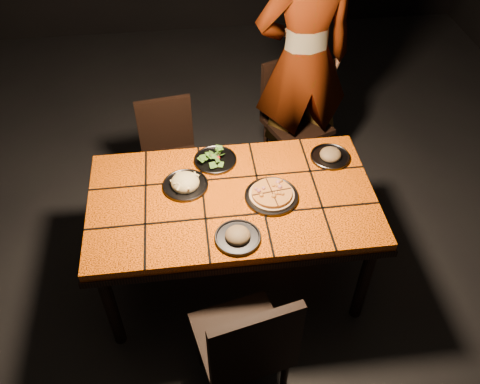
{
  "coord_description": "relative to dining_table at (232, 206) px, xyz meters",
  "views": [
    {
      "loc": [
        -0.2,
        -1.99,
        2.76
      ],
      "look_at": [
        0.04,
        -0.04,
        0.82
      ],
      "focal_mm": 38.0,
      "sensor_mm": 36.0,
      "label": 1
    }
  ],
  "objects": [
    {
      "name": "plate_pizza",
      "position": [
        0.22,
        -0.04,
        0.1
      ],
      "size": [
        0.3,
        0.3,
        0.04
      ],
      "color": "#313136",
      "rests_on": "dining_table"
    },
    {
      "name": "dining_table",
      "position": [
        0.0,
        0.0,
        0.0
      ],
      "size": [
        1.62,
        0.92,
        0.75
      ],
      "color": "#FF6508",
      "rests_on": "ground"
    },
    {
      "name": "plate_mushroom_a",
      "position": [
        -0.01,
        -0.31,
        0.1
      ],
      "size": [
        0.24,
        0.24,
        0.08
      ],
      "color": "#313136",
      "rests_on": "dining_table"
    },
    {
      "name": "diner",
      "position": [
        0.61,
        1.04,
        0.28
      ],
      "size": [
        0.74,
        0.53,
        1.91
      ],
      "primitive_type": "imported",
      "rotation": [
        0.0,
        0.0,
        3.24
      ],
      "color": "brown",
      "rests_on": "ground"
    },
    {
      "name": "chair_far_left",
      "position": [
        -0.36,
        0.78,
        -0.19
      ],
      "size": [
        0.43,
        0.43,
        0.84
      ],
      "rotation": [
        0.0,
        0.0,
        0.14
      ],
      "color": "black",
      "rests_on": "ground"
    },
    {
      "name": "room_shell",
      "position": [
        0.0,
        0.0,
        0.83
      ],
      "size": [
        6.04,
        7.04,
        3.08
      ],
      "color": "black",
      "rests_on": "ground"
    },
    {
      "name": "plate_pasta",
      "position": [
        -0.25,
        0.11,
        0.1
      ],
      "size": [
        0.26,
        0.26,
        0.09
      ],
      "color": "#313136",
      "rests_on": "dining_table"
    },
    {
      "name": "chair_near",
      "position": [
        -0.02,
        -0.8,
        -0.13
      ],
      "size": [
        0.51,
        0.51,
        0.95
      ],
      "rotation": [
        0.0,
        0.0,
        3.36
      ],
      "color": "black",
      "rests_on": "ground"
    },
    {
      "name": "chair_far_right",
      "position": [
        0.57,
        1.07,
        -0.15
      ],
      "size": [
        0.54,
        0.54,
        0.91
      ],
      "rotation": [
        0.0,
        0.0,
        0.38
      ],
      "color": "black",
      "rests_on": "ground"
    },
    {
      "name": "plate_mushroom_b",
      "position": [
        0.63,
        0.25,
        0.1
      ],
      "size": [
        0.24,
        0.24,
        0.08
      ],
      "color": "#313136",
      "rests_on": "dining_table"
    },
    {
      "name": "plate_salad",
      "position": [
        -0.07,
        0.31,
        0.1
      ],
      "size": [
        0.26,
        0.26,
        0.07
      ],
      "color": "#313136",
      "rests_on": "dining_table"
    }
  ]
}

